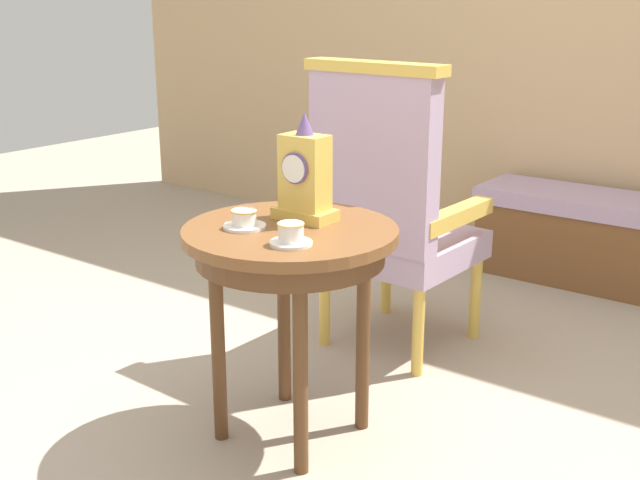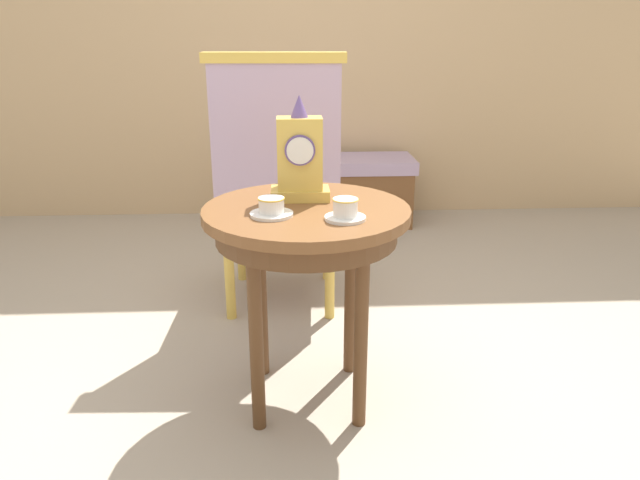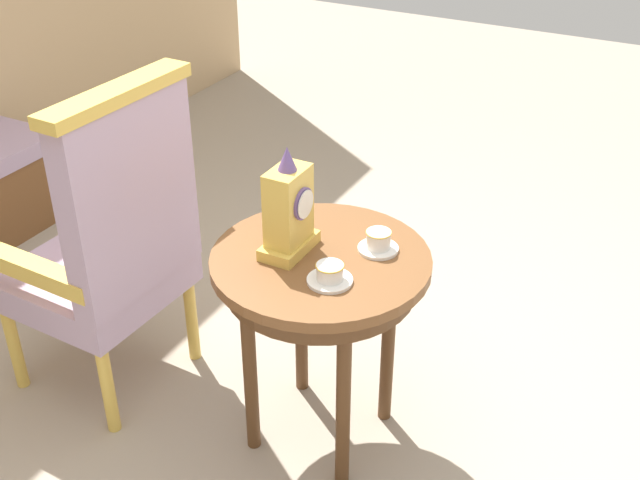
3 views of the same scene
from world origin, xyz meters
name	(u,v)px [view 3 (image 3 of 3)]	position (x,y,z in m)	size (l,w,h in m)	color
ground_plane	(302,432)	(0.00, 0.00, 0.00)	(10.00, 10.00, 0.00)	tan
side_table	(321,281)	(0.04, -0.05, 0.61)	(0.66, 0.66, 0.69)	brown
teacup_left	(330,274)	(-0.06, -0.13, 0.72)	(0.13, 0.13, 0.06)	white
teacup_right	(378,242)	(0.15, -0.18, 0.72)	(0.12, 0.12, 0.06)	white
mantel_clock	(289,211)	(0.02, 0.05, 0.83)	(0.19, 0.11, 0.34)	gold
armchair	(111,241)	(-0.06, 0.68, 0.59)	(0.56, 0.55, 1.14)	#B299B7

